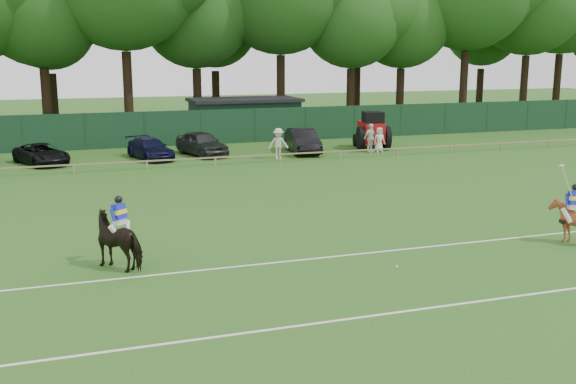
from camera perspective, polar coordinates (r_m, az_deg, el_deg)
name	(u,v)px	position (r m, az deg, el deg)	size (l,w,h in m)	color
ground	(302,250)	(22.96, 1.21, -4.97)	(160.00, 160.00, 0.00)	#1E4C14
horse_dark	(121,240)	(21.68, -13.99, -3.96)	(0.94, 2.06, 1.74)	black
horse_chestnut	(573,222)	(25.68, 22.95, -2.32)	(1.24, 1.40, 1.54)	brown
suv_black	(42,154)	(42.68, -20.14, 3.03)	(2.05, 4.44, 1.23)	black
sedan_navy	(150,149)	(42.95, -11.59, 3.61)	(1.81, 4.45, 1.29)	black
hatch_grey	(202,143)	(43.89, -7.31, 4.11)	(1.85, 4.59, 1.56)	#2A2B2D
estate_black	(303,141)	(44.67, 1.24, 4.34)	(1.67, 4.78, 1.58)	black
spectator_left	(278,144)	(42.09, -0.82, 4.12)	(1.24, 0.72, 1.93)	beige
spectator_mid	(370,138)	(45.05, 6.98, 4.55)	(1.13, 0.47, 1.92)	silver
spectator_right	(379,140)	(45.38, 7.74, 4.40)	(0.80, 0.52, 1.65)	silver
rider_dark	(120,216)	(21.47, -14.07, -2.00)	(0.78, 0.74, 1.41)	silver
rider_chestnut	(574,202)	(25.51, 23.09, -0.77)	(0.93, 0.70, 2.05)	silver
polo_ball	(397,267)	(21.39, 9.20, -6.28)	(0.09, 0.09, 0.09)	silver
pitch_lines	(343,283)	(19.86, 4.65, -7.72)	(60.00, 5.10, 0.01)	silver
pitch_rail	(199,159)	(39.87, -7.58, 2.83)	(62.10, 0.10, 0.50)	#997F5B
perimeter_fence	(173,128)	(48.55, -9.67, 5.33)	(92.08, 0.08, 2.50)	#14351E
utility_shed	(244,118)	(52.67, -3.71, 6.29)	(8.40, 4.40, 3.04)	#14331E
tree_row	(183,132)	(56.86, -8.91, 5.03)	(96.00, 12.00, 21.00)	#26561C
tractor	(372,131)	(46.93, 7.09, 5.15)	(2.61, 3.40, 2.57)	#A50F0F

